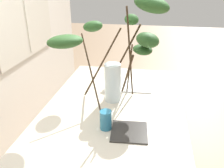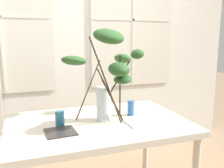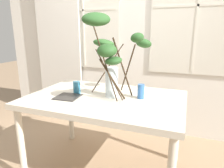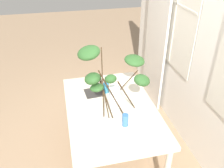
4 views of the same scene
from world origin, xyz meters
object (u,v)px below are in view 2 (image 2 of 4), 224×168
(vase_with_branches, at_px, (104,70))
(plate_square_left, at_px, (61,132))
(drinking_glass_blue_left, at_px, (60,118))
(plate_square_right, at_px, (140,122))
(dining_table, at_px, (98,131))
(drinking_glass_blue_right, at_px, (131,108))

(vase_with_branches, distance_m, plate_square_left, 0.56)
(drinking_glass_blue_left, bearing_deg, plate_square_right, -12.19)
(plate_square_left, bearing_deg, drinking_glass_blue_left, 83.64)
(dining_table, bearing_deg, drinking_glass_blue_left, 178.76)
(plate_square_left, bearing_deg, vase_with_branches, 19.84)
(drinking_glass_blue_left, xyz_separation_m, plate_square_right, (0.61, -0.13, -0.05))
(dining_table, distance_m, plate_square_right, 0.34)
(dining_table, distance_m, drinking_glass_blue_right, 0.35)
(drinking_glass_blue_left, distance_m, drinking_glass_blue_right, 0.61)
(drinking_glass_blue_right, height_order, plate_square_right, drinking_glass_blue_right)
(drinking_glass_blue_right, xyz_separation_m, plate_square_left, (-0.62, -0.20, -0.06))
(vase_with_branches, distance_m, drinking_glass_blue_left, 0.50)
(vase_with_branches, xyz_separation_m, plate_square_left, (-0.37, -0.13, -0.41))
(drinking_glass_blue_right, bearing_deg, drinking_glass_blue_left, -174.01)
(dining_table, distance_m, vase_with_branches, 0.49)
(dining_table, height_order, drinking_glass_blue_left, drinking_glass_blue_left)
(drinking_glass_blue_right, relative_size, plate_square_right, 0.54)
(drinking_glass_blue_right, distance_m, plate_square_right, 0.20)
(dining_table, height_order, plate_square_left, plate_square_left)
(vase_with_branches, bearing_deg, drinking_glass_blue_right, 15.42)
(dining_table, relative_size, plate_square_left, 6.81)
(drinking_glass_blue_left, bearing_deg, drinking_glass_blue_right, 5.99)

